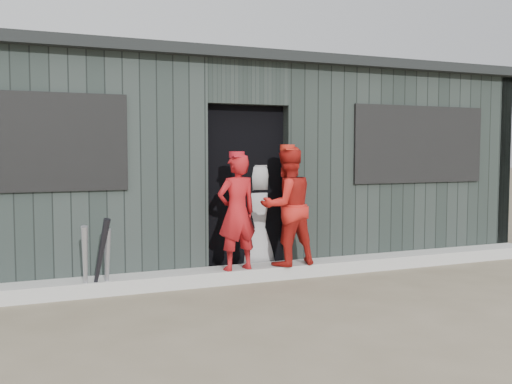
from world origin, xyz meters
name	(u,v)px	position (x,y,z in m)	size (l,w,h in m)	color
ground	(337,323)	(0.00, 0.00, 0.00)	(80.00, 80.00, 0.00)	brown
curb	(255,273)	(0.00, 1.82, 0.07)	(8.00, 0.36, 0.15)	#A8A8A3
bat_left	(85,262)	(-1.89, 1.63, 0.37)	(0.07, 0.07, 0.75)	#9C9CA4
bat_mid	(107,262)	(-1.67, 1.68, 0.35)	(0.07, 0.07, 0.69)	gray
bat_right	(100,258)	(-1.74, 1.61, 0.41)	(0.07, 0.07, 0.83)	black
player_red_left	(237,212)	(-0.26, 1.71, 0.79)	(0.47, 0.31, 1.28)	#A81418
player_red_right	(287,206)	(0.37, 1.75, 0.83)	(0.66, 0.51, 1.36)	#B41C16
player_grey_back	(257,217)	(0.20, 2.26, 0.66)	(0.64, 0.42, 1.32)	#A2A2A2
dugout	(210,164)	(0.00, 3.50, 1.29)	(8.30, 3.30, 2.62)	black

